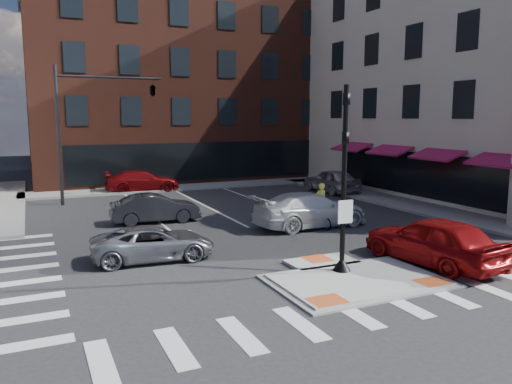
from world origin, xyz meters
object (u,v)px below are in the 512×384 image
bg_car_dark (155,208)px  bg_car_silver (332,181)px  cyclist (320,213)px  silver_suv (153,243)px  red_sedan (433,240)px  white_pickup (311,210)px  bg_car_red (142,181)px

bg_car_dark → bg_car_silver: 13.96m
bg_car_dark → cyclist: size_ratio=2.02×
silver_suv → red_sedan: 9.88m
white_pickup → bg_car_red: (-4.82, 14.50, -0.08)m
red_sedan → cyclist: 6.59m
bg_car_dark → bg_car_red: 10.62m
red_sedan → bg_car_silver: red_sedan is taller
bg_car_silver → cyclist: cyclist is taller
bg_car_dark → white_pickup: bearing=-119.1°
silver_suv → red_sedan: red_sedan is taller
white_pickup → bg_car_dark: (-6.38, 4.00, -0.11)m
silver_suv → bg_car_silver: size_ratio=0.93×
bg_car_silver → cyclist: size_ratio=2.26×
silver_suv → red_sedan: (8.73, -4.64, 0.25)m
red_sedan → bg_car_silver: 16.76m
bg_car_dark → bg_car_red: (1.56, 10.50, 0.03)m
red_sedan → bg_car_red: size_ratio=1.01×
red_sedan → bg_car_silver: (6.00, 15.64, -0.05)m
white_pickup → bg_car_dark: 7.53m
white_pickup → bg_car_silver: 10.99m
red_sedan → bg_car_dark: size_ratio=1.19×
red_sedan → white_pickup: (-0.78, 7.00, -0.05)m
bg_car_red → cyclist: size_ratio=2.38×
silver_suv → white_pickup: (7.95, 2.36, 0.20)m
red_sedan → cyclist: bearing=-93.3°
red_sedan → cyclist: size_ratio=2.40×
silver_suv → bg_car_red: (3.13, 16.86, 0.11)m
bg_car_dark → red_sedan: bearing=-143.9°
white_pickup → bg_car_dark: size_ratio=1.31×
bg_car_dark → bg_car_red: bearing=-5.5°
white_pickup → bg_car_silver: size_ratio=1.18×
cyclist → bg_car_dark: bearing=-36.4°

